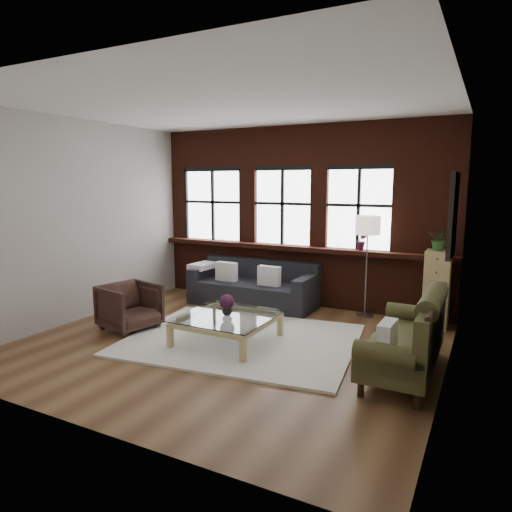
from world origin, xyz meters
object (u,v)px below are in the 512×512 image
at_px(vintage_settee, 404,333).
at_px(drawer_chest, 437,289).
at_px(dark_sofa, 253,283).
at_px(armchair, 130,307).
at_px(vase, 227,310).
at_px(coffee_table, 227,329).
at_px(floor_lamp, 366,262).

bearing_deg(vintage_settee, drawer_chest, 86.17).
relative_size(dark_sofa, armchair, 2.94).
height_order(dark_sofa, vintage_settee, vintage_settee).
height_order(vintage_settee, vase, vintage_settee).
bearing_deg(vintage_settee, coffee_table, -178.79).
bearing_deg(coffee_table, dark_sofa, 107.57).
xyz_separation_m(drawer_chest, floor_lamp, (-1.10, 0.08, 0.32)).
xyz_separation_m(dark_sofa, coffee_table, (0.60, -1.90, -0.21)).
relative_size(vase, drawer_chest, 0.12).
bearing_deg(armchair, drawer_chest, -48.91).
bearing_deg(vase, vintage_settee, 1.21).
height_order(dark_sofa, armchair, dark_sofa).
relative_size(vintage_settee, vase, 12.48).
height_order(vase, floor_lamp, floor_lamp).
bearing_deg(vintage_settee, floor_lamp, 114.65).
relative_size(coffee_table, vase, 8.30).
xyz_separation_m(dark_sofa, vintage_settee, (2.94, -1.85, 0.08)).
bearing_deg(floor_lamp, dark_sofa, -172.47).
bearing_deg(armchair, vase, -72.08).
distance_m(vintage_settee, drawer_chest, 2.04).
bearing_deg(vase, drawer_chest, 40.06).
xyz_separation_m(vintage_settee, armchair, (-3.96, -0.20, -0.14)).
bearing_deg(coffee_table, armchair, -174.52).
relative_size(coffee_table, floor_lamp, 0.67).
bearing_deg(floor_lamp, coffee_table, -122.46).
height_order(coffee_table, drawer_chest, drawer_chest).
xyz_separation_m(vintage_settee, coffee_table, (-2.34, -0.05, -0.30)).
height_order(drawer_chest, floor_lamp, floor_lamp).
distance_m(vintage_settee, armchair, 3.97).
bearing_deg(drawer_chest, armchair, -151.35).
bearing_deg(vase, armchair, -174.52).
distance_m(armchair, floor_lamp, 3.82).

